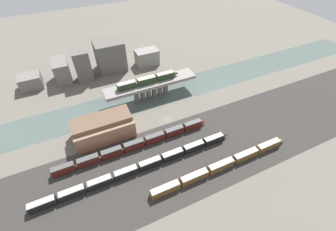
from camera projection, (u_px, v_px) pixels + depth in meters
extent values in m
plane|color=#666056|center=(167.00, 119.00, 116.12)|extent=(400.00, 400.00, 0.00)
cube|color=#33302D|center=(189.00, 153.00, 100.21)|extent=(280.00, 42.00, 0.01)
cube|color=#4C5B56|center=(152.00, 96.00, 130.31)|extent=(320.00, 21.27, 0.01)
cube|color=gray|center=(151.00, 84.00, 124.27)|extent=(52.10, 9.48, 1.81)
cylinder|color=slate|center=(136.00, 95.00, 124.88)|extent=(2.91, 2.91, 7.95)
cylinder|color=slate|center=(142.00, 93.00, 125.97)|extent=(2.91, 2.91, 7.95)
cylinder|color=slate|center=(148.00, 91.00, 127.05)|extent=(2.91, 2.91, 7.95)
cylinder|color=slate|center=(154.00, 90.00, 128.14)|extent=(2.91, 2.91, 7.95)
cylinder|color=slate|center=(160.00, 88.00, 129.23)|extent=(2.91, 2.91, 7.95)
cylinder|color=slate|center=(165.00, 87.00, 130.32)|extent=(2.91, 2.91, 7.95)
cube|color=#23381E|center=(127.00, 86.00, 118.33)|extent=(10.10, 3.17, 3.33)
cube|color=#B7B2A3|center=(126.00, 83.00, 117.06)|extent=(9.70, 2.92, 0.40)
cube|color=#23381E|center=(146.00, 81.00, 121.76)|extent=(10.10, 3.17, 3.33)
cube|color=#B7B2A3|center=(146.00, 78.00, 120.49)|extent=(9.70, 2.92, 0.40)
cube|color=#23381E|center=(165.00, 76.00, 125.19)|extent=(10.10, 3.17, 3.33)
cube|color=#B7B2A3|center=(165.00, 73.00, 123.91)|extent=(9.70, 2.92, 0.40)
cone|color=#23381E|center=(176.00, 73.00, 127.39)|extent=(3.54, 2.85, 2.85)
cube|color=brown|center=(165.00, 190.00, 85.60)|extent=(11.88, 2.78, 3.23)
cube|color=#B7B2A3|center=(165.00, 187.00, 84.36)|extent=(11.40, 2.56, 0.40)
cube|color=brown|center=(194.00, 177.00, 89.53)|extent=(11.88, 2.78, 3.23)
cube|color=#B7B2A3|center=(195.00, 175.00, 88.29)|extent=(11.40, 2.56, 0.40)
cube|color=brown|center=(221.00, 166.00, 93.45)|extent=(11.88, 2.78, 3.23)
cube|color=#B7B2A3|center=(222.00, 163.00, 92.21)|extent=(11.40, 2.56, 0.40)
cube|color=brown|center=(245.00, 155.00, 97.37)|extent=(11.88, 2.78, 3.23)
cube|color=#B7B2A3|center=(246.00, 153.00, 96.13)|extent=(11.40, 2.56, 0.40)
cube|color=brown|center=(268.00, 146.00, 101.29)|extent=(11.88, 2.78, 3.23)
cube|color=#B7B2A3|center=(269.00, 143.00, 100.05)|extent=(11.40, 2.56, 0.40)
cone|color=brown|center=(281.00, 140.00, 103.86)|extent=(4.16, 2.50, 2.50)
cube|color=black|center=(42.00, 205.00, 81.30)|extent=(9.60, 2.67, 3.34)
cube|color=#B7B2A3|center=(40.00, 202.00, 80.03)|extent=(9.21, 2.46, 0.40)
cube|color=black|center=(72.00, 193.00, 84.52)|extent=(9.60, 2.67, 3.34)
cube|color=#B7B2A3|center=(71.00, 191.00, 83.25)|extent=(9.21, 2.46, 0.40)
cube|color=black|center=(100.00, 183.00, 87.75)|extent=(9.60, 2.67, 3.34)
cube|color=#B7B2A3|center=(99.00, 180.00, 86.47)|extent=(9.21, 2.46, 0.40)
cube|color=black|center=(126.00, 173.00, 90.97)|extent=(9.60, 2.67, 3.34)
cube|color=#B7B2A3|center=(125.00, 170.00, 89.69)|extent=(9.21, 2.46, 0.40)
cube|color=black|center=(150.00, 164.00, 94.19)|extent=(9.60, 2.67, 3.34)
cube|color=#B7B2A3|center=(150.00, 161.00, 92.92)|extent=(9.21, 2.46, 0.40)
cube|color=black|center=(173.00, 155.00, 97.41)|extent=(9.60, 2.67, 3.34)
cube|color=#B7B2A3|center=(173.00, 153.00, 96.14)|extent=(9.21, 2.46, 0.40)
cube|color=black|center=(194.00, 147.00, 100.64)|extent=(9.60, 2.67, 3.34)
cube|color=#B7B2A3|center=(194.00, 145.00, 99.36)|extent=(9.21, 2.46, 0.40)
cube|color=black|center=(213.00, 140.00, 103.86)|extent=(9.60, 2.67, 3.34)
cube|color=#B7B2A3|center=(214.00, 137.00, 102.58)|extent=(9.21, 2.46, 0.40)
cone|color=black|center=(225.00, 136.00, 105.96)|extent=(3.36, 2.41, 2.41)
cube|color=#5B1E19|center=(63.00, 170.00, 91.82)|extent=(9.15, 2.72, 3.71)
cube|color=#4C4C4C|center=(62.00, 167.00, 90.42)|extent=(8.78, 2.50, 0.40)
cube|color=#5B1E19|center=(88.00, 161.00, 94.92)|extent=(9.15, 2.72, 3.71)
cube|color=#4C4C4C|center=(87.00, 158.00, 93.52)|extent=(8.78, 2.50, 0.40)
cube|color=#5B1E19|center=(112.00, 153.00, 98.03)|extent=(9.15, 2.72, 3.71)
cube|color=#4C4C4C|center=(111.00, 150.00, 96.62)|extent=(8.78, 2.50, 0.40)
cube|color=#5B1E19|center=(134.00, 145.00, 101.13)|extent=(9.15, 2.72, 3.71)
cube|color=#4C4C4C|center=(133.00, 143.00, 99.72)|extent=(8.78, 2.50, 0.40)
cube|color=#5B1E19|center=(155.00, 138.00, 104.23)|extent=(9.15, 2.72, 3.71)
cube|color=#4C4C4C|center=(154.00, 135.00, 102.83)|extent=(8.78, 2.50, 0.40)
cube|color=#5B1E19|center=(174.00, 132.00, 107.33)|extent=(9.15, 2.72, 3.71)
cube|color=#4C4C4C|center=(174.00, 129.00, 105.93)|extent=(8.78, 2.50, 0.40)
cube|color=#5B1E19|center=(193.00, 125.00, 110.44)|extent=(9.15, 2.72, 3.71)
cube|color=#4C4C4C|center=(193.00, 122.00, 109.03)|extent=(8.78, 2.50, 0.40)
cone|color=#5B1E19|center=(203.00, 122.00, 112.46)|extent=(3.20, 2.45, 2.45)
cube|color=#937056|center=(104.00, 128.00, 105.56)|extent=(27.22, 14.90, 8.79)
cube|color=brown|center=(101.00, 120.00, 101.90)|extent=(26.68, 10.43, 1.93)
cube|color=slate|center=(31.00, 81.00, 134.45)|extent=(12.29, 10.80, 8.01)
cube|color=slate|center=(62.00, 71.00, 138.37)|extent=(8.93, 15.66, 13.05)
cube|color=#605B56|center=(83.00, 66.00, 136.86)|extent=(9.33, 9.10, 19.04)
cube|color=#605B56|center=(110.00, 55.00, 146.17)|extent=(17.83, 15.84, 19.25)
cube|color=gray|center=(147.00, 57.00, 153.41)|extent=(15.09, 9.63, 10.31)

